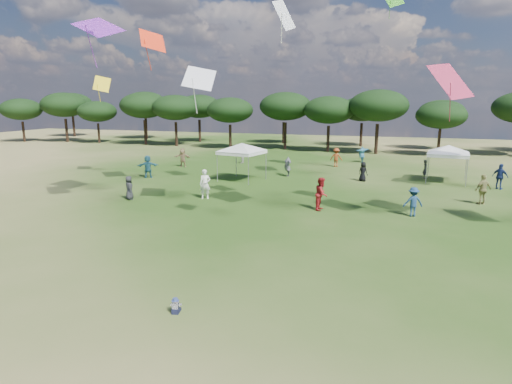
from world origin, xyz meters
TOP-DOWN VIEW (x-y plane):
  - ground at (0.00, 0.00)m, footprint 140.00×140.00m
  - tree_line at (2.39, 47.41)m, footprint 108.78×17.63m
  - tent_left at (-6.15, 22.85)m, footprint 5.99×5.99m
  - tent_right at (9.35, 27.18)m, footprint 5.95×5.95m
  - toddler at (-0.65, 1.65)m, footprint 0.35×0.38m
  - festival_crowd at (-2.19, 25.12)m, footprint 28.18×23.46m

SIDE VIEW (x-z plane):
  - ground at x=0.00m, z-range 0.00..0.00m
  - toddler at x=-0.65m, z-range -0.03..0.46m
  - festival_crowd at x=-2.19m, z-range -0.08..1.85m
  - tent_right at x=9.35m, z-range 1.18..4.38m
  - tent_left at x=-6.15m, z-range 1.22..4.51m
  - tree_line at x=2.39m, z-range 1.54..9.31m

